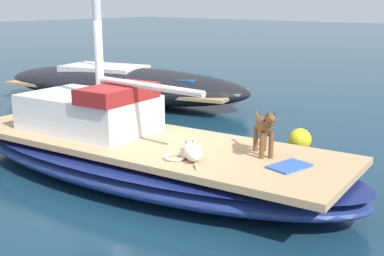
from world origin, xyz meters
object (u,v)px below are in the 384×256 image
(deck_towel, at_px, (289,166))
(moored_boat_starboard_side, at_px, (122,84))
(dog_brown, at_px, (265,127))
(sailboat_main, at_px, (145,159))
(deck_winch, at_px, (268,140))
(coiled_rope, at_px, (175,157))
(dog_white, at_px, (192,151))
(mooring_buoy, at_px, (300,140))

(deck_towel, bearing_deg, moored_boat_starboard_side, 62.92)
(deck_towel, bearing_deg, dog_brown, 66.70)
(dog_brown, bearing_deg, deck_towel, -113.30)
(sailboat_main, relative_size, deck_winch, 35.66)
(coiled_rope, bearing_deg, dog_white, -47.48)
(dog_brown, xyz_separation_m, deck_winch, (0.44, 0.20, -0.32))
(moored_boat_starboard_side, bearing_deg, dog_brown, -117.37)
(sailboat_main, height_order, deck_towel, deck_towel)
(dog_white, bearing_deg, deck_winch, -21.88)
(coiled_rope, relative_size, moored_boat_starboard_side, 0.04)
(deck_winch, relative_size, coiled_rope, 0.65)
(deck_winch, bearing_deg, moored_boat_starboard_side, 64.89)
(moored_boat_starboard_side, distance_m, mooring_buoy, 6.31)
(coiled_rope, xyz_separation_m, deck_towel, (0.70, -1.42, -0.01))
(mooring_buoy, bearing_deg, coiled_rope, 178.17)
(sailboat_main, relative_size, dog_brown, 10.16)
(dog_brown, xyz_separation_m, deck_towel, (-0.24, -0.55, -0.41))
(deck_winch, relative_size, moored_boat_starboard_side, 0.03)
(deck_winch, distance_m, mooring_buoy, 2.23)
(deck_winch, bearing_deg, mooring_buoy, 14.87)
(sailboat_main, relative_size, mooring_buoy, 17.02)
(coiled_rope, xyz_separation_m, mooring_buoy, (3.46, -0.11, -0.46))
(dog_brown, xyz_separation_m, dog_white, (-0.77, 0.69, -0.32))
(dog_white, height_order, deck_towel, dog_white)
(dog_brown, distance_m, deck_winch, 0.58)
(dog_brown, relative_size, mooring_buoy, 1.68)
(deck_winch, height_order, moored_boat_starboard_side, moored_boat_starboard_side)
(deck_winch, distance_m, coiled_rope, 1.53)
(sailboat_main, distance_m, deck_winch, 2.00)
(coiled_rope, height_order, moored_boat_starboard_side, moored_boat_starboard_side)
(coiled_rope, bearing_deg, sailboat_main, 67.43)
(sailboat_main, height_order, coiled_rope, coiled_rope)
(dog_white, xyz_separation_m, moored_boat_starboard_side, (4.38, 6.28, -0.24))
(sailboat_main, height_order, deck_winch, deck_winch)
(sailboat_main, bearing_deg, deck_towel, -83.96)
(dog_brown, xyz_separation_m, coiled_rope, (-0.94, 0.87, -0.40))
(sailboat_main, bearing_deg, dog_white, -102.42)
(sailboat_main, bearing_deg, mooring_buoy, -21.07)
(deck_winch, bearing_deg, sailboat_main, 118.50)
(dog_brown, xyz_separation_m, mooring_buoy, (2.53, 0.76, -0.86))
(deck_towel, bearing_deg, deck_winch, 48.10)
(moored_boat_starboard_side, bearing_deg, mooring_buoy, -99.86)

